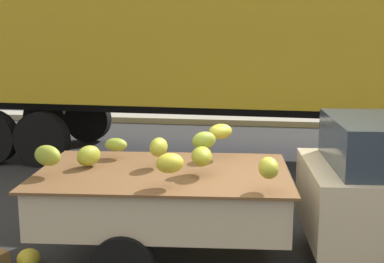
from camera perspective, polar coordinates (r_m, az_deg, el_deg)
The scene contains 4 objects.
curb_strip at distance 15.02m, azimuth 8.10°, elevation 1.11°, with size 80.00×0.80×0.16m, color gray.
pickup_truck at distance 6.03m, azimuth 15.96°, elevation -6.33°, with size 5.09×2.16×1.70m.
semi_trailer at distance 10.52m, azimuth 4.19°, elevation 10.47°, with size 12.09×3.05×3.95m.
fallen_banana_bunch_near_tailgate at distance 6.32m, azimuth -17.42°, elevation -13.11°, with size 0.30×0.26×0.21m, color yellow.
Camera 1 is at (0.04, -5.39, 2.63)m, focal length 48.78 mm.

